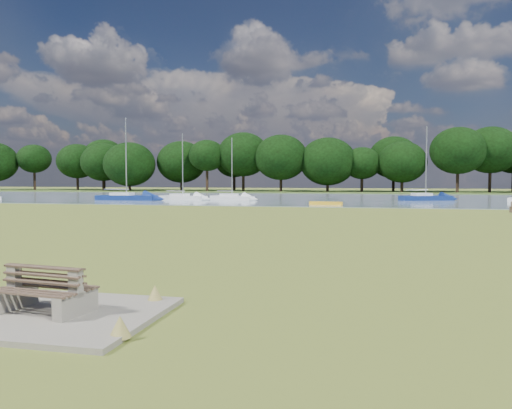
% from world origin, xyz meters
% --- Properties ---
extents(ground, '(220.00, 220.00, 0.00)m').
position_xyz_m(ground, '(0.00, 0.00, 0.00)').
color(ground, olive).
extents(river, '(220.00, 40.00, 0.10)m').
position_xyz_m(river, '(0.00, 42.00, 0.00)').
color(river, slate).
rests_on(river, ground).
extents(far_bank, '(220.00, 20.00, 0.40)m').
position_xyz_m(far_bank, '(0.00, 72.00, 0.00)').
color(far_bank, '#4C6626').
rests_on(far_bank, ground).
extents(concrete_pad, '(4.20, 3.20, 0.10)m').
position_xyz_m(concrete_pad, '(0.00, -14.00, 0.05)').
color(concrete_pad, gray).
rests_on(concrete_pad, ground).
extents(bench_pair, '(1.80, 1.19, 0.91)m').
position_xyz_m(bench_pair, '(-0.00, -14.00, 0.47)').
color(bench_pair, gray).
rests_on(bench_pair, concrete_pad).
extents(kayak, '(3.15, 1.03, 0.31)m').
position_xyz_m(kayak, '(1.79, 25.36, 0.20)').
color(kayak, yellow).
rests_on(kayak, river).
extents(tree_line, '(117.11, 9.14, 11.06)m').
position_xyz_m(tree_line, '(-12.91, 68.00, 6.62)').
color(tree_line, black).
rests_on(tree_line, far_bank).
extents(sailboat_1, '(5.65, 3.44, 7.22)m').
position_xyz_m(sailboat_1, '(-9.92, 34.09, 0.48)').
color(sailboat_1, white).
rests_on(sailboat_1, river).
extents(sailboat_2, '(6.10, 3.08, 7.74)m').
position_xyz_m(sailboat_2, '(-15.62, 33.06, 0.48)').
color(sailboat_2, white).
rests_on(sailboat_2, river).
extents(sailboat_3, '(6.06, 3.65, 8.36)m').
position_xyz_m(sailboat_3, '(11.94, 37.23, 0.57)').
color(sailboat_3, navy).
rests_on(sailboat_3, river).
extents(sailboat_5, '(6.96, 2.14, 9.42)m').
position_xyz_m(sailboat_5, '(-21.47, 30.41, 0.58)').
color(sailboat_5, navy).
rests_on(sailboat_5, river).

